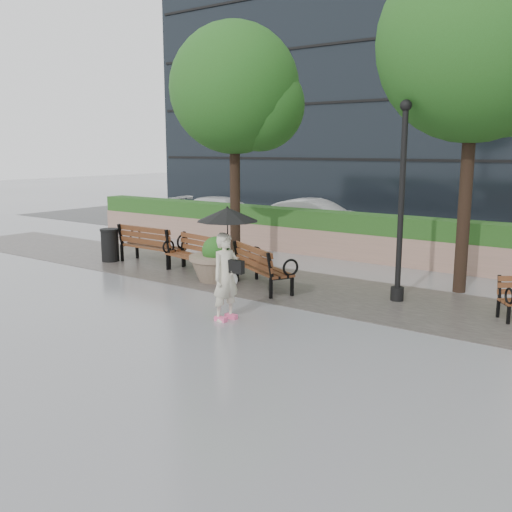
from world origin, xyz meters
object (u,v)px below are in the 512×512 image
Objects in this scene: car_left at (225,213)px; trash_bin at (110,246)px; bench_2 at (263,276)px; car_right at (316,219)px; bench_1 at (195,263)px; bench_0 at (152,253)px; planter_left at (216,264)px; lamppost at (401,215)px; pedestrian at (227,253)px.

trash_bin is at bearing 179.63° from car_left.
car_right is (-2.94, 7.46, 0.40)m from bench_2.
bench_2 reaches higher than bench_1.
trash_bin is at bearing 27.32° from bench_2.
bench_1 is at bearing 21.13° from bench_2.
bench_0 reaches higher than trash_bin.
planter_left is (-1.38, -0.04, 0.13)m from bench_2.
planter_left is at bearing 170.19° from bench_0.
bench_1 is at bearing 174.28° from bench_0.
bench_0 is 1.34m from trash_bin.
bench_0 is at bearing 169.02° from planter_left.
lamppost reaches higher than car_left.
pedestrian is at bearing -46.33° from planter_left.
bench_0 is at bearing -177.55° from lamppost.
planter_left is (2.81, -0.55, 0.11)m from bench_0.
trash_bin is (-1.26, -0.44, 0.13)m from bench_0.
planter_left reaches higher than bench_1.
bench_2 is at bearing 1.46° from planter_left.
bench_1 is 1.05m from planter_left.
lamppost is (8.39, 0.74, 1.39)m from trash_bin.
trash_bin is 0.20× the size of car_left.
trash_bin is (-3.08, -0.21, 0.16)m from bench_1.
pedestrian is at bearing -152.95° from car_left.
car_left is at bearing 101.80° from trash_bin.
trash_bin is (-5.45, 0.08, 0.15)m from bench_2.
bench_1 reaches higher than trash_bin.
car_right is (1.25, 6.95, 0.37)m from bench_0.
planter_left is 1.47× the size of trash_bin.
bench_0 is 2.28× the size of trash_bin.
pedestrian is (5.05, -2.89, 0.98)m from bench_0.
bench_1 is 2.39m from bench_2.
car_right is at bearing 105.08° from bench_1.
bench_2 is 0.47× the size of car_right.
lamppost is (4.32, 0.85, 1.41)m from planter_left.
car_right reaches higher than trash_bin.
trash_bin is 6.83m from pedestrian.
lamppost is at bearing -136.37° from bench_2.
bench_2 is 1.39m from planter_left.
lamppost is 1.96× the size of pedestrian.
bench_2 is 0.48× the size of lamppost.
bench_1 is at bearing 161.79° from planter_left.
car_left is at bearing 127.64° from planter_left.
car_left is (-4.56, 6.87, 0.36)m from bench_1.
car_left reaches higher than bench_1.
pedestrian is (-2.08, -3.20, -0.55)m from lamppost.
bench_0 is at bearing 21.17° from bench_2.
bench_2 is 8.03m from car_right.
planter_left is at bearing 29.57° from bench_2.
car_left reaches higher than bench_0.
pedestrian is at bearing -21.28° from trash_bin.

